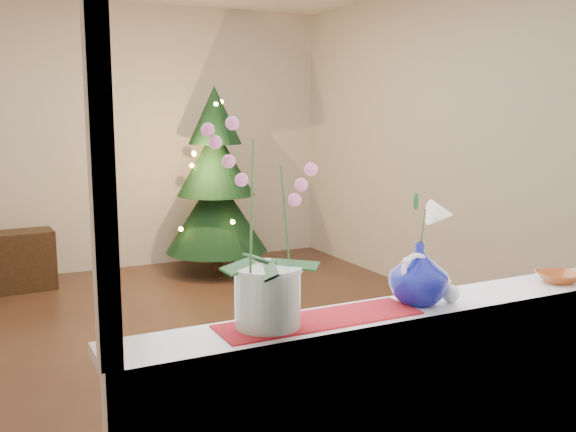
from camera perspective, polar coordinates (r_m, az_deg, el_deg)
name	(u,v)px	position (r m, az deg, el deg)	size (l,w,h in m)	color
ground	(201,342)	(4.65, -7.78, -11.06)	(5.00, 5.00, 0.00)	#3A2318
wall_back	(117,138)	(6.79, -14.94, 6.73)	(4.50, 0.10, 2.70)	beige
wall_front	(442,189)	(2.16, 13.50, 2.36)	(4.50, 0.10, 2.70)	beige
wall_right	(456,143)	(5.51, 14.74, 6.26)	(0.10, 5.00, 2.70)	beige
windowsill	(413,310)	(2.35, 11.04, -8.24)	(2.20, 0.26, 0.04)	white
window_frame	(440,80)	(2.17, 13.33, 11.66)	(2.22, 0.06, 1.60)	white
runner	(320,319)	(2.14, 2.87, -9.16)	(0.70, 0.20, 0.01)	maroon
orchid_pot	(267,225)	(1.99, -1.86, -0.81)	(0.23, 0.23, 0.66)	silver
swan	(425,280)	(2.34, 12.10, -5.56)	(0.21, 0.10, 0.18)	white
blue_vase	(419,269)	(2.34, 11.57, -4.61)	(0.24, 0.24, 0.26)	#060B5F
lily	(421,206)	(2.29, 11.75, 0.84)	(0.14, 0.08, 0.19)	white
paperweight	(451,294)	(2.40, 14.25, -6.71)	(0.06, 0.06, 0.06)	silver
amber_dish	(558,278)	(2.81, 22.86, -5.11)	(0.14, 0.14, 0.04)	#944519
xmas_tree	(216,181)	(6.46, -6.44, 3.15)	(1.02, 1.02, 1.86)	black
side_table	(12,262)	(6.33, -23.31, -3.74)	(0.72, 0.36, 0.54)	black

